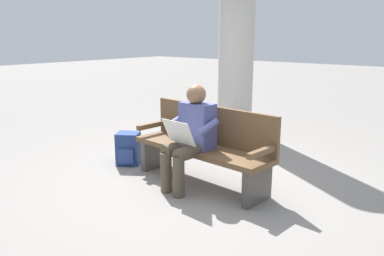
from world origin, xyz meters
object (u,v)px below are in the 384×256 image
(backpack, at_px, (128,149))
(bench_near, at_px, (205,145))
(support_pillar, at_px, (237,19))
(person_seated, at_px, (190,134))

(backpack, bearing_deg, bench_near, -173.66)
(backpack, height_order, support_pillar, support_pillar)
(bench_near, distance_m, support_pillar, 3.06)
(bench_near, distance_m, backpack, 1.23)
(support_pillar, bearing_deg, backpack, 88.81)
(bench_near, relative_size, backpack, 4.21)
(person_seated, relative_size, backpack, 2.71)
(person_seated, relative_size, support_pillar, 0.30)
(bench_near, height_order, backpack, bench_near)
(bench_near, bearing_deg, backpack, 10.85)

